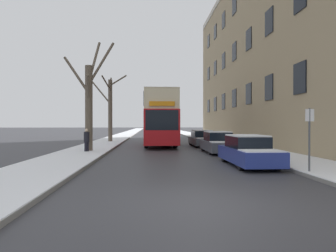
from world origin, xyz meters
The scene contains 12 objects.
ground_plane centered at (0.00, 0.00, 0.00)m, with size 320.00×320.00×0.00m, color #38383D.
sidewalk_left centered at (-5.60, 53.00, 0.08)m, with size 3.16×130.00×0.16m.
sidewalk_right centered at (5.60, 53.00, 0.08)m, with size 3.16×130.00×0.16m.
terrace_facade_right centered at (11.67, 20.76, 8.85)m, with size 9.10×40.25×17.69m.
bare_tree_left_0 centered at (-5.30, 12.69, 3.31)m, with size 3.34×2.40×7.50m.
bare_tree_left_1 centered at (-5.35, 23.02, 3.50)m, with size 3.74×2.01×6.73m.
double_decker_bus centered at (-0.55, 19.30, 2.52)m, with size 2.59×10.85×4.46m.
parked_car_0 centered at (2.99, 6.23, 0.63)m, with size 1.71×4.42×1.37m.
parked_car_1 centered at (2.99, 12.14, 0.64)m, with size 1.69×4.24×1.39m.
parked_car_2 centered at (2.99, 18.02, 0.63)m, with size 1.76×4.57×1.35m.
pedestrian_left_sidewalk centered at (-5.33, 12.01, 0.86)m, with size 0.34×0.34×1.57m.
street_sign_post centered at (4.32, 3.50, 1.39)m, with size 0.32×0.07×2.42m.
Camera 1 is at (-1.39, -6.88, 1.85)m, focal length 32.00 mm.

